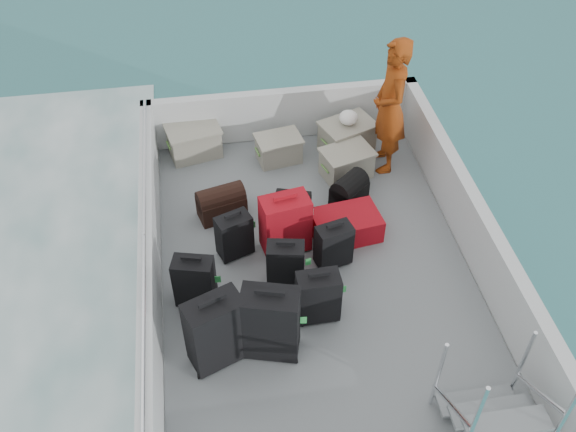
% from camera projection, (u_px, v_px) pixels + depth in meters
% --- Properties ---
extents(ground, '(160.00, 160.00, 0.00)m').
position_uv_depth(ground, '(313.00, 302.00, 7.43)').
color(ground, '#1C5F62').
rests_on(ground, ground).
extents(ferry_hull, '(3.60, 5.00, 0.60)m').
position_uv_depth(ferry_hull, '(314.00, 285.00, 7.22)').
color(ferry_hull, silver).
rests_on(ferry_hull, ground).
extents(deck, '(3.30, 4.70, 0.02)m').
position_uv_depth(deck, '(315.00, 267.00, 7.01)').
color(deck, slate).
rests_on(deck, ferry_hull).
extents(deck_fittings, '(3.60, 5.00, 0.90)m').
position_uv_depth(deck_fittings, '(355.00, 261.00, 6.55)').
color(deck_fittings, '#B9BEBE').
rests_on(deck_fittings, deck).
extents(suitcase_0, '(0.60, 0.47, 0.81)m').
position_uv_depth(suitcase_0, '(216.00, 332.00, 5.87)').
color(suitcase_0, black).
rests_on(suitcase_0, deck).
extents(suitcase_1, '(0.45, 0.32, 0.60)m').
position_uv_depth(suitcase_1, '(195.00, 282.00, 6.43)').
color(suitcase_1, black).
rests_on(suitcase_1, deck).
extents(suitcase_2, '(0.43, 0.34, 0.54)m').
position_uv_depth(suitcase_2, '(234.00, 236.00, 6.95)').
color(suitcase_2, black).
rests_on(suitcase_2, deck).
extents(suitcase_3, '(0.60, 0.44, 0.81)m').
position_uv_depth(suitcase_3, '(270.00, 324.00, 5.94)').
color(suitcase_3, black).
rests_on(suitcase_3, deck).
extents(suitcase_4, '(0.42, 0.29, 0.57)m').
position_uv_depth(suitcase_4, '(286.00, 266.00, 6.62)').
color(suitcase_4, black).
rests_on(suitcase_4, deck).
extents(suitcase_5, '(0.56, 0.40, 0.71)m').
position_uv_depth(suitcase_5, '(285.00, 225.00, 6.96)').
color(suitcase_5, '#A90D17').
rests_on(suitcase_5, deck).
extents(suitcase_6, '(0.43, 0.26, 0.59)m').
position_uv_depth(suitcase_6, '(318.00, 297.00, 6.30)').
color(suitcase_6, black).
rests_on(suitcase_6, deck).
extents(suitcase_7, '(0.42, 0.30, 0.53)m').
position_uv_depth(suitcase_7, '(334.00, 246.00, 6.85)').
color(suitcase_7, black).
rests_on(suitcase_7, deck).
extents(suitcase_8, '(0.80, 0.59, 0.29)m').
position_uv_depth(suitcase_8, '(346.00, 225.00, 7.25)').
color(suitcase_8, '#A90D17').
rests_on(suitcase_8, deck).
extents(duffel_0, '(0.60, 0.43, 0.32)m').
position_uv_depth(duffel_0, '(222.00, 205.00, 7.48)').
color(duffel_0, black).
rests_on(duffel_0, deck).
extents(duffel_1, '(0.47, 0.40, 0.32)m').
position_uv_depth(duffel_1, '(293.00, 209.00, 7.42)').
color(duffel_1, black).
rests_on(duffel_1, deck).
extents(duffel_2, '(0.51, 0.50, 0.32)m').
position_uv_depth(duffel_2, '(349.00, 193.00, 7.63)').
color(duffel_2, black).
rests_on(duffel_2, deck).
extents(crate_0, '(0.71, 0.56, 0.38)m').
position_uv_depth(crate_0, '(194.00, 142.00, 8.31)').
color(crate_0, gray).
rests_on(crate_0, deck).
extents(crate_1, '(0.59, 0.45, 0.32)m').
position_uv_depth(crate_1, '(279.00, 150.00, 8.24)').
color(crate_1, gray).
rests_on(crate_1, deck).
extents(crate_2, '(0.75, 0.64, 0.39)m').
position_uv_depth(crate_2, '(347.00, 137.00, 8.38)').
color(crate_2, gray).
rests_on(crate_2, deck).
extents(crate_3, '(0.67, 0.55, 0.35)m').
position_uv_depth(crate_3, '(347.00, 164.00, 8.01)').
color(crate_3, gray).
rests_on(crate_3, deck).
extents(yellow_bag, '(0.28, 0.26, 0.22)m').
position_uv_depth(yellow_bag, '(354.00, 135.00, 8.56)').
color(yellow_bag, yellow).
rests_on(yellow_bag, deck).
extents(white_bag, '(0.24, 0.24, 0.18)m').
position_uv_depth(white_bag, '(348.00, 120.00, 8.19)').
color(white_bag, white).
rests_on(white_bag, crate_2).
extents(passenger, '(0.43, 0.66, 1.76)m').
position_uv_depth(passenger, '(390.00, 107.00, 7.68)').
color(passenger, '#C84C12').
rests_on(passenger, deck).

